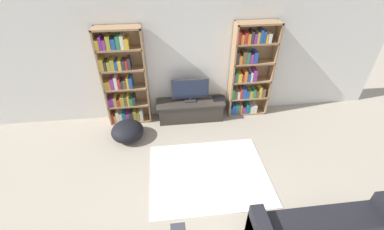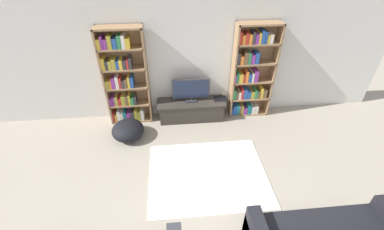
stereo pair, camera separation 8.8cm
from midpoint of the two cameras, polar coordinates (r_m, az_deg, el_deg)
name	(u,v)px [view 2 (the right image)]	position (r m, az deg, el deg)	size (l,w,h in m)	color
wall_back	(186,60)	(5.45, -0.98, 12.16)	(8.80, 0.06, 2.60)	silver
bookshelf_left	(124,79)	(5.48, -14.40, 7.67)	(0.89, 0.30, 2.08)	#93704C
bookshelf_right	(250,74)	(5.69, 13.26, 8.90)	(0.89, 0.30, 2.08)	#93704C
tv_stand	(191,110)	(5.73, 0.26, 1.14)	(1.48, 0.46, 0.45)	#332D28
television	(191,90)	(5.49, 0.24, 5.62)	(0.79, 0.16, 0.53)	#2D2D33
laptop	(220,99)	(5.73, 6.65, 3.65)	(0.29, 0.22, 0.03)	#28282D
area_rug	(208,174)	(4.64, 4.08, -12.99)	(2.04, 1.61, 0.02)	white
beanbag_ottoman	(128,130)	(5.37, -13.59, -3.31)	(0.65, 0.65, 0.37)	black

